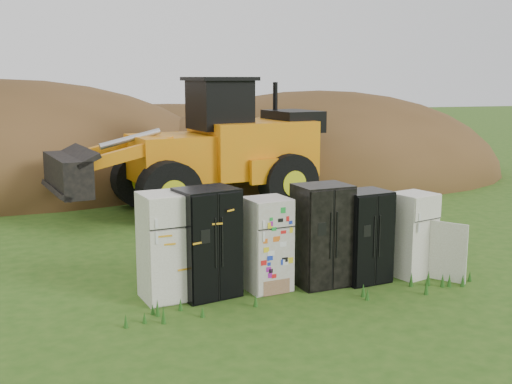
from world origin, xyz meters
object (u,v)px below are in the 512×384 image
fridge_dark_mid (322,235)px  wheel_loader (189,145)px  fridge_black_right (364,236)px  fridge_open_door (412,235)px  fridge_leftmost (166,246)px  fridge_sticker (267,244)px  fridge_black_side (207,242)px

fridge_dark_mid → wheel_loader: bearing=91.5°
fridge_black_right → fridge_open_door: 1.02m
fridge_leftmost → fridge_open_door: 4.66m
fridge_sticker → fridge_black_right: (1.85, -0.03, 0.02)m
fridge_black_side → fridge_black_right: size_ratio=1.11×
fridge_open_door → fridge_black_right: bearing=163.6°
fridge_sticker → fridge_open_door: size_ratio=1.04×
fridge_open_door → fridge_black_side: bearing=161.9°
fridge_black_side → fridge_leftmost: bearing=160.8°
fridge_leftmost → fridge_black_side: size_ratio=0.97×
fridge_dark_mid → wheel_loader: size_ratio=0.24×
fridge_open_door → fridge_sticker: bearing=161.6°
fridge_leftmost → fridge_sticker: size_ratio=1.11×
fridge_sticker → wheel_loader: bearing=80.3°
fridge_dark_mid → wheel_loader: (-1.14, 7.05, 0.94)m
fridge_black_right → fridge_leftmost: bearing=168.7°
fridge_black_right → wheel_loader: wheel_loader is taller
fridge_leftmost → wheel_loader: (1.68, 7.02, 0.95)m
fridge_sticker → wheel_loader: wheel_loader is taller
fridge_leftmost → fridge_dark_mid: (2.82, -0.02, 0.01)m
fridge_black_side → fridge_open_door: size_ratio=1.18×
fridge_leftmost → wheel_loader: 7.28m
fridge_leftmost → fridge_sticker: 1.79m
fridge_leftmost → fridge_dark_mid: fridge_dark_mid is taller
fridge_black_side → fridge_open_door: (3.95, 0.03, -0.14)m
fridge_leftmost → wheel_loader: bearing=66.2°
wheel_loader → fridge_black_right: bearing=-86.0°
fridge_leftmost → fridge_sticker: fridge_leftmost is taller
fridge_black_side → fridge_black_right: fridge_black_side is taller
fridge_sticker → wheel_loader: (-0.10, 7.04, 1.03)m
fridge_open_door → wheel_loader: 7.71m
fridge_dark_mid → fridge_black_right: (0.82, -0.03, -0.07)m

